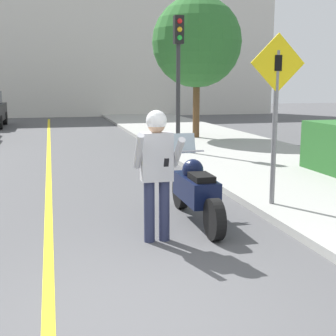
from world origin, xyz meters
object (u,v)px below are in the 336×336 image
object	(u,v)px
motorcycle	(195,190)
street_tree	(197,42)
traffic_light	(178,58)
person_biker	(157,162)
crossing_sign	(276,103)

from	to	relation	value
motorcycle	street_tree	bearing A→B (deg)	72.49
motorcycle	traffic_light	distance (m)	6.96
motorcycle	person_biker	bearing A→B (deg)	-136.63
traffic_light	street_tree	bearing A→B (deg)	64.29
crossing_sign	motorcycle	bearing A→B (deg)	-168.19
person_biker	traffic_light	size ratio (longest dim) A/B	0.46
person_biker	traffic_light	distance (m)	7.66
motorcycle	street_tree	distance (m)	10.53
person_biker	traffic_light	world-z (taller)	traffic_light
traffic_light	street_tree	xyz separation A→B (m)	(1.55, 3.21, 0.72)
motorcycle	person_biker	world-z (taller)	person_biker
traffic_light	street_tree	world-z (taller)	street_tree
crossing_sign	traffic_light	bearing A→B (deg)	89.12
crossing_sign	street_tree	size ratio (longest dim) A/B	0.55
traffic_light	person_biker	bearing A→B (deg)	-107.44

